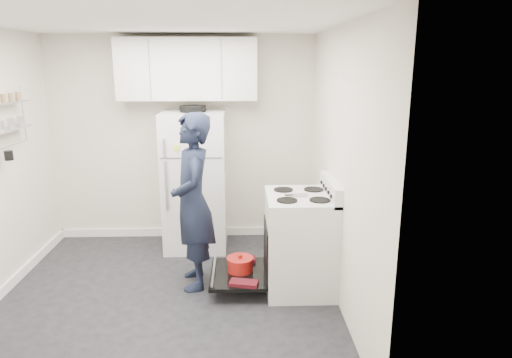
{
  "coord_description": "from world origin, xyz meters",
  "views": [
    {
      "loc": [
        0.71,
        -3.99,
        2.17
      ],
      "look_at": [
        0.86,
        0.4,
        1.05
      ],
      "focal_mm": 32.0,
      "sensor_mm": 36.0,
      "label": 1
    }
  ],
  "objects_px": {
    "electric_range": "(298,243)",
    "refrigerator": "(195,180)",
    "open_oven_door": "(239,270)",
    "person": "(193,202)"
  },
  "relations": [
    {
      "from": "electric_range",
      "to": "refrigerator",
      "type": "height_order",
      "value": "refrigerator"
    },
    {
      "from": "open_oven_door",
      "to": "refrigerator",
      "type": "bearing_deg",
      "value": 115.45
    },
    {
      "from": "electric_range",
      "to": "open_oven_door",
      "type": "bearing_deg",
      "value": 178.67
    },
    {
      "from": "open_oven_door",
      "to": "person",
      "type": "height_order",
      "value": "person"
    },
    {
      "from": "open_oven_door",
      "to": "refrigerator",
      "type": "xyz_separation_m",
      "value": [
        -0.52,
        1.09,
        0.64
      ]
    },
    {
      "from": "refrigerator",
      "to": "person",
      "type": "bearing_deg",
      "value": -85.81
    },
    {
      "from": "person",
      "to": "open_oven_door",
      "type": "bearing_deg",
      "value": 69.87
    },
    {
      "from": "refrigerator",
      "to": "person",
      "type": "distance_m",
      "value": 1.01
    },
    {
      "from": "open_oven_door",
      "to": "person",
      "type": "relative_size",
      "value": 0.41
    },
    {
      "from": "electric_range",
      "to": "open_oven_door",
      "type": "height_order",
      "value": "electric_range"
    }
  ]
}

